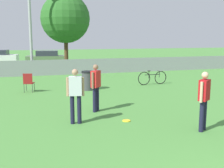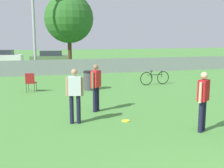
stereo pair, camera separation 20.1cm
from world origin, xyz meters
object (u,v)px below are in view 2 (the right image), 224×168
(light_pole, at_px, (33,10))
(player_thrower_red, at_px, (203,98))
(player_defender_red, at_px, (96,85))
(player_receiver_white, at_px, (75,92))
(tree_near_pole, at_px, (69,19))
(frisbee_disc, at_px, (126,121))
(parked_car_olive, at_px, (51,58))
(parked_car_white, at_px, (3,57))
(bicycle_sideline, at_px, (155,78))
(folding_chair_sideline, at_px, (31,81))
(trash_bin, at_px, (89,80))

(light_pole, xyz_separation_m, player_thrower_red, (4.26, -14.47, -3.61))
(player_defender_red, bearing_deg, player_receiver_white, -176.73)
(tree_near_pole, height_order, frisbee_disc, tree_near_pole)
(player_defender_red, xyz_separation_m, parked_car_olive, (-0.20, 18.63, -0.32))
(player_receiver_white, height_order, parked_car_olive, player_receiver_white)
(tree_near_pole, height_order, parked_car_white, tree_near_pole)
(player_receiver_white, distance_m, bicycle_sideline, 8.10)
(light_pole, relative_size, player_thrower_red, 4.49)
(player_defender_red, bearing_deg, tree_near_pole, 37.12)
(parked_car_white, height_order, parked_car_olive, parked_car_olive)
(player_thrower_red, height_order, player_defender_red, same)
(frisbee_disc, relative_size, bicycle_sideline, 0.15)
(frisbee_disc, xyz_separation_m, parked_car_white, (-5.63, 23.36, 0.65))
(light_pole, height_order, parked_car_white, light_pole)
(parked_car_white, bearing_deg, folding_chair_sideline, -71.83)
(player_defender_red, height_order, folding_chair_sideline, player_defender_red)
(bicycle_sideline, xyz_separation_m, trash_bin, (-3.88, -0.52, 0.10))
(trash_bin, xyz_separation_m, parked_car_white, (-5.62, 17.69, 0.17))
(tree_near_pole, bearing_deg, player_thrower_red, -84.94)
(tree_near_pole, height_order, bicycle_sideline, tree_near_pole)
(frisbee_disc, distance_m, parked_car_white, 24.04)
(player_receiver_white, bearing_deg, frisbee_disc, 3.06)
(bicycle_sideline, bearing_deg, trash_bin, -175.53)
(tree_near_pole, relative_size, folding_chair_sideline, 6.51)
(light_pole, relative_size, tree_near_pole, 1.26)
(frisbee_disc, xyz_separation_m, trash_bin, (-0.01, 5.66, 0.48))
(bicycle_sideline, height_order, trash_bin, trash_bin)
(trash_bin, relative_size, parked_car_olive, 0.23)
(frisbee_disc, height_order, bicycle_sideline, bicycle_sideline)
(tree_near_pole, height_order, player_receiver_white, tree_near_pole)
(parked_car_white, bearing_deg, tree_near_pole, -45.43)
(light_pole, bearing_deg, player_defender_red, -80.77)
(frisbee_disc, height_order, folding_chair_sideline, folding_chair_sideline)
(player_defender_red, distance_m, bicycle_sideline, 6.56)
(trash_bin, bearing_deg, player_receiver_white, -106.20)
(parked_car_olive, bearing_deg, bicycle_sideline, -63.16)
(frisbee_disc, relative_size, trash_bin, 0.28)
(trash_bin, bearing_deg, parked_car_olive, 93.28)
(player_defender_red, bearing_deg, parked_car_olive, 41.67)
(light_pole, bearing_deg, player_thrower_red, -73.60)
(tree_near_pole, xyz_separation_m, folding_chair_sideline, (-3.18, -9.08, -3.61))
(player_thrower_red, relative_size, parked_car_olive, 0.41)
(trash_bin, height_order, parked_car_olive, parked_car_olive)
(tree_near_pole, xyz_separation_m, player_thrower_red, (1.46, -16.54, -3.15))
(player_defender_red, xyz_separation_m, bicycle_sideline, (4.50, 4.73, -0.60))
(light_pole, bearing_deg, parked_car_white, 106.72)
(light_pole, bearing_deg, trash_bin, -71.10)
(player_thrower_red, relative_size, trash_bin, 1.76)
(light_pole, xyz_separation_m, player_defender_red, (1.86, -11.48, -3.61))
(tree_near_pole, relative_size, bicycle_sideline, 3.39)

